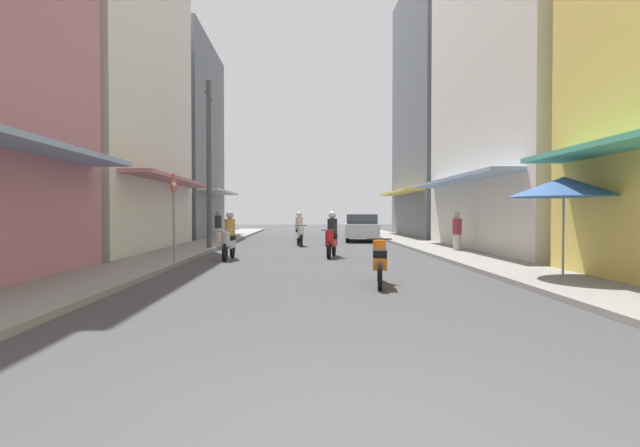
{
  "coord_description": "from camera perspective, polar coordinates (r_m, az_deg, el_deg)",
  "views": [
    {
      "loc": [
        -0.39,
        -3.05,
        1.52
      ],
      "look_at": [
        0.34,
        19.96,
        1.02
      ],
      "focal_mm": 27.58,
      "sensor_mm": 36.0,
      "label": 1
    }
  ],
  "objects": [
    {
      "name": "ground_plane",
      "position": [
        19.65,
        -0.68,
        -3.2
      ],
      "size": [
        90.35,
        90.35,
        0.0
      ],
      "primitive_type": "plane",
      "color": "#424244"
    },
    {
      "name": "sidewalk_left",
      "position": [
        20.17,
        -15.01,
        -2.96
      ],
      "size": [
        2.02,
        49.07,
        0.12
      ],
      "primitive_type": "cube",
      "color": "gray",
      "rests_on": "ground"
    },
    {
      "name": "sidewalk_right",
      "position": [
        20.36,
        13.53,
        -2.91
      ],
      "size": [
        2.02,
        49.07,
        0.12
      ],
      "primitive_type": "cube",
      "color": "gray",
      "rests_on": "ground"
    },
    {
      "name": "building_left_mid",
      "position": [
        22.34,
        -25.81,
        18.57
      ],
      "size": [
        7.05,
        10.32,
        16.45
      ],
      "color": "silver",
      "rests_on": "ground"
    },
    {
      "name": "building_left_far",
      "position": [
        31.59,
        -17.83,
        9.11
      ],
      "size": [
        7.05,
        9.06,
        11.77
      ],
      "color": "slate",
      "rests_on": "ground"
    },
    {
      "name": "building_right_mid",
      "position": [
        21.72,
        24.6,
        13.8
      ],
      "size": [
        7.05,
        11.25,
        12.58
      ],
      "color": "silver",
      "rests_on": "ground"
    },
    {
      "name": "building_right_far",
      "position": [
        32.62,
        15.33,
        12.65
      ],
      "size": [
        7.05,
        10.18,
        16.02
      ],
      "color": "slate",
      "rests_on": "ground"
    },
    {
      "name": "motorbike_red",
      "position": [
        16.82,
        1.36,
        -1.55
      ],
      "size": [
        0.61,
        1.79,
        1.58
      ],
      "color": "black",
      "rests_on": "ground"
    },
    {
      "name": "motorbike_orange",
      "position": [
        10.39,
        6.93,
        -4.39
      ],
      "size": [
        0.56,
        1.8,
        0.96
      ],
      "color": "black",
      "rests_on": "ground"
    },
    {
      "name": "motorbike_white",
      "position": [
        22.68,
        -2.39,
        -0.83
      ],
      "size": [
        0.55,
        1.81,
        1.58
      ],
      "color": "black",
      "rests_on": "ground"
    },
    {
      "name": "motorbike_silver",
      "position": [
        16.25,
        -10.52,
        -1.66
      ],
      "size": [
        0.55,
        1.81,
        1.58
      ],
      "color": "black",
      "rests_on": "ground"
    },
    {
      "name": "parked_car",
      "position": [
        26.59,
        4.86,
        -0.45
      ],
      "size": [
        2.14,
        4.25,
        1.45
      ],
      "color": "silver",
      "rests_on": "ground"
    },
    {
      "name": "pedestrian_foreground",
      "position": [
        19.13,
        15.62,
        -1.03
      ],
      "size": [
        0.34,
        0.34,
        1.56
      ],
      "color": "beige",
      "rests_on": "ground"
    },
    {
      "name": "pedestrian_far",
      "position": [
        24.95,
        -11.73,
        -0.39
      ],
      "size": [
        0.34,
        0.34,
        1.65
      ],
      "color": "beige",
      "rests_on": "ground"
    },
    {
      "name": "vendor_umbrella",
      "position": [
        12.12,
        26.43,
        3.82
      ],
      "size": [
        2.38,
        2.38,
        2.32
      ],
      "color": "#99999E",
      "rests_on": "ground"
    },
    {
      "name": "utility_pole",
      "position": [
        20.38,
        -12.76,
        6.75
      ],
      "size": [
        0.2,
        1.2,
        6.83
      ],
      "color": "#4C4C4F",
      "rests_on": "ground"
    },
    {
      "name": "street_sign_no_entry",
      "position": [
        14.67,
        -16.6,
        1.95
      ],
      "size": [
        0.07,
        0.6,
        2.65
      ],
      "color": "gray",
      "rests_on": "ground"
    }
  ]
}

